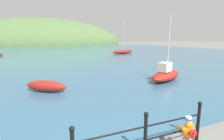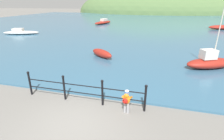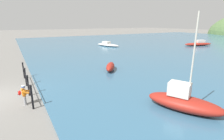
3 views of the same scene
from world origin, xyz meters
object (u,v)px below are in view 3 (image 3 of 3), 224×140
child_in_coat (24,93)px  boat_blue_hull (110,67)px  boat_green_fishing (108,45)px  boat_nearest_quay (198,44)px  boat_twin_mast (183,101)px

child_in_coat → boat_blue_hull: 7.43m
boat_blue_hull → boat_green_fishing: bearing=152.4°
boat_blue_hull → boat_green_fishing: boat_green_fishing is taller
boat_blue_hull → boat_nearest_quay: 22.26m
child_in_coat → boat_twin_mast: boat_twin_mast is taller
child_in_coat → boat_green_fishing: (-17.12, 14.00, -0.26)m
boat_blue_hull → boat_nearest_quay: size_ratio=0.43×
child_in_coat → boat_twin_mast: bearing=54.6°
child_in_coat → boat_green_fishing: 22.12m
boat_green_fishing → boat_nearest_quay: boat_nearest_quay is taller
boat_green_fishing → boat_twin_mast: bearing=-19.9°
child_in_coat → boat_nearest_quay: bearing=109.3°
boat_twin_mast → boat_green_fishing: 22.91m
boat_blue_hull → boat_nearest_quay: (-6.62, 21.25, -0.00)m
boat_green_fishing → boat_nearest_quay: 15.75m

